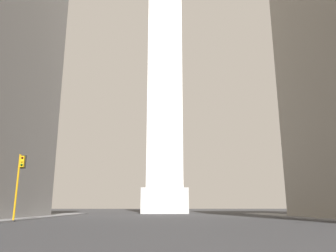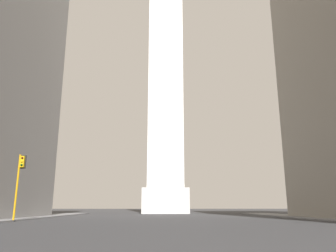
% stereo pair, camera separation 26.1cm
% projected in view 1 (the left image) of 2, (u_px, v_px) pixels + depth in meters
% --- Properties ---
extents(obelisk, '(9.29, 9.29, 67.60)m').
position_uv_depth(obelisk, '(165.00, 66.00, 74.44)').
color(obelisk, silver).
rests_on(obelisk, ground_plane).
extents(traffic_light_mid_left, '(0.77, 0.51, 6.38)m').
position_uv_depth(traffic_light_mid_left, '(19.00, 177.00, 31.75)').
color(traffic_light_mid_left, orange).
rests_on(traffic_light_mid_left, ground_plane).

